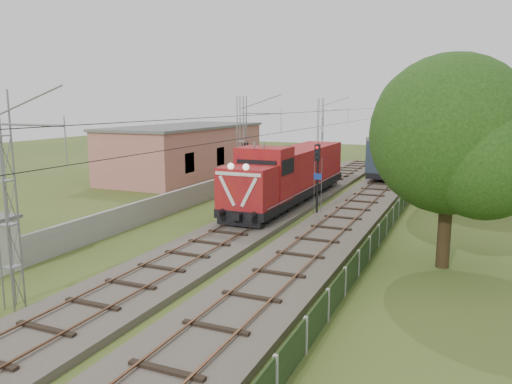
% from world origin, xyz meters
% --- Properties ---
extents(ground, '(140.00, 140.00, 0.00)m').
position_xyz_m(ground, '(0.00, 0.00, 0.00)').
color(ground, '#3B521F').
rests_on(ground, ground).
extents(track_main, '(4.20, 70.00, 0.45)m').
position_xyz_m(track_main, '(0.00, 7.00, 0.18)').
color(track_main, '#6B6054').
rests_on(track_main, ground).
extents(track_side, '(4.20, 80.00, 0.45)m').
position_xyz_m(track_side, '(5.00, 20.00, 0.18)').
color(track_side, '#6B6054').
rests_on(track_side, ground).
extents(catenary, '(3.31, 70.00, 8.00)m').
position_xyz_m(catenary, '(-2.95, 12.00, 4.05)').
color(catenary, gray).
rests_on(catenary, ground).
extents(boundary_wall, '(0.25, 40.00, 1.50)m').
position_xyz_m(boundary_wall, '(-6.50, 12.00, 0.75)').
color(boundary_wall, '#9E9E99').
rests_on(boundary_wall, ground).
extents(station_building, '(8.40, 20.40, 5.22)m').
position_xyz_m(station_building, '(-15.00, 24.00, 2.63)').
color(station_building, '#AF645E').
rests_on(station_building, ground).
extents(fence, '(0.12, 32.00, 1.20)m').
position_xyz_m(fence, '(8.00, 3.00, 0.60)').
color(fence, black).
rests_on(fence, ground).
extents(locomotive, '(3.21, 18.31, 4.65)m').
position_xyz_m(locomotive, '(0.00, 14.01, 2.36)').
color(locomotive, black).
rests_on(locomotive, ground).
extents(coach_rake, '(3.28, 97.81, 3.79)m').
position_xyz_m(coach_rake, '(5.00, 73.74, 2.68)').
color(coach_rake, black).
rests_on(coach_rake, ground).
extents(signal_post, '(0.54, 0.42, 4.91)m').
position_xyz_m(signal_post, '(3.00, 10.87, 3.37)').
color(signal_post, black).
rests_on(signal_post, ground).
extents(tree_a, '(7.50, 7.15, 9.73)m').
position_xyz_m(tree_a, '(11.41, 3.34, 6.07)').
color(tree_a, '#3C2D18').
rests_on(tree_a, ground).
extents(tree_b, '(6.85, 6.53, 8.88)m').
position_xyz_m(tree_b, '(11.90, 20.05, 5.54)').
color(tree_b, '#3C2D18').
rests_on(tree_b, ground).
extents(tree_c, '(6.47, 6.16, 8.38)m').
position_xyz_m(tree_c, '(10.90, 28.83, 5.23)').
color(tree_c, '#3C2D18').
rests_on(tree_c, ground).
extents(tree_d, '(7.26, 6.92, 9.41)m').
position_xyz_m(tree_d, '(13.75, 39.53, 5.88)').
color(tree_d, '#3C2D18').
rests_on(tree_d, ground).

